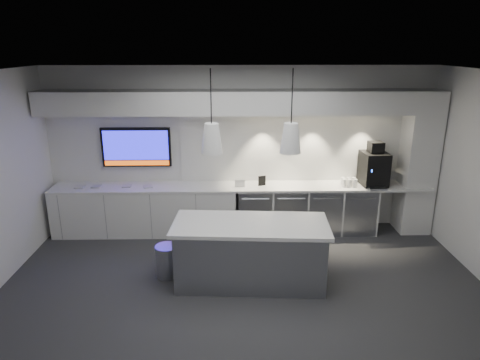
{
  "coord_description": "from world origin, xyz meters",
  "views": [
    {
      "loc": [
        -0.17,
        -5.18,
        3.32
      ],
      "look_at": [
        -0.04,
        1.1,
        1.35
      ],
      "focal_mm": 32.0,
      "sensor_mm": 36.0,
      "label": 1
    }
  ],
  "objects_px": {
    "wall_tv": "(136,147)",
    "island": "(250,253)",
    "bin": "(167,261)",
    "coffee_machine": "(374,167)"
  },
  "relations": [
    {
      "from": "wall_tv",
      "to": "island",
      "type": "bearing_deg",
      "value": -46.01
    },
    {
      "from": "wall_tv",
      "to": "island",
      "type": "xyz_separation_m",
      "value": [
        1.99,
        -2.07,
        -1.09
      ]
    },
    {
      "from": "wall_tv",
      "to": "island",
      "type": "relative_size",
      "value": 0.55
    },
    {
      "from": "island",
      "to": "bin",
      "type": "height_order",
      "value": "island"
    },
    {
      "from": "bin",
      "to": "coffee_machine",
      "type": "relative_size",
      "value": 0.62
    },
    {
      "from": "island",
      "to": "bin",
      "type": "distance_m",
      "value": 1.27
    },
    {
      "from": "island",
      "to": "coffee_machine",
      "type": "height_order",
      "value": "coffee_machine"
    },
    {
      "from": "bin",
      "to": "coffee_machine",
      "type": "xyz_separation_m",
      "value": [
        3.54,
        1.62,
        0.98
      ]
    },
    {
      "from": "wall_tv",
      "to": "bin",
      "type": "height_order",
      "value": "wall_tv"
    },
    {
      "from": "wall_tv",
      "to": "island",
      "type": "distance_m",
      "value": 3.07
    }
  ]
}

